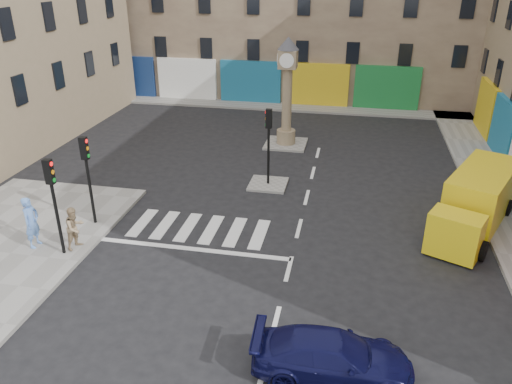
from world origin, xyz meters
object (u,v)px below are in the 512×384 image
(traffic_light_left_far, at_px, (87,167))
(pedestrian_tan, at_px, (75,228))
(traffic_light_left_near, at_px, (53,192))
(pedestrian_blue, at_px, (32,222))
(clock_pillar, at_px, (287,85))
(navy_sedan, at_px, (332,356))
(traffic_light_island, at_px, (269,135))
(yellow_van, at_px, (476,201))

(traffic_light_left_far, relative_size, pedestrian_tan, 2.24)
(traffic_light_left_near, xyz_separation_m, pedestrian_blue, (-1.31, 0.26, -1.47))
(clock_pillar, distance_m, pedestrian_blue, 15.71)
(navy_sedan, bearing_deg, traffic_light_left_near, 65.81)
(traffic_light_left_near, distance_m, traffic_light_left_far, 2.40)
(traffic_light_left_far, relative_size, pedestrian_blue, 1.85)
(pedestrian_blue, distance_m, pedestrian_tan, 1.63)
(pedestrian_blue, relative_size, pedestrian_tan, 1.21)
(clock_pillar, bearing_deg, traffic_light_island, -90.00)
(traffic_light_island, bearing_deg, clock_pillar, 90.00)
(pedestrian_blue, bearing_deg, traffic_light_island, -43.79)
(clock_pillar, xyz_separation_m, navy_sedan, (3.79, -17.71, -2.94))
(traffic_light_island, distance_m, clock_pillar, 6.07)
(traffic_light_left_near, relative_size, pedestrian_blue, 1.85)
(pedestrian_blue, bearing_deg, traffic_light_left_near, -99.79)
(navy_sedan, relative_size, pedestrian_tan, 2.55)
(traffic_light_island, distance_m, pedestrian_blue, 10.81)
(clock_pillar, xyz_separation_m, pedestrian_blue, (-7.61, -13.53, -2.40))
(pedestrian_blue, bearing_deg, clock_pillar, -27.86)
(traffic_light_island, xyz_separation_m, clock_pillar, (0.00, 6.00, 0.96))
(traffic_light_left_near, bearing_deg, navy_sedan, -21.23)
(traffic_light_left_near, bearing_deg, yellow_van, 19.45)
(traffic_light_left_near, height_order, traffic_light_island, traffic_light_left_near)
(traffic_light_left_far, bearing_deg, pedestrian_tan, -81.15)
(navy_sedan, xyz_separation_m, pedestrian_tan, (-9.79, 4.39, 0.36))
(traffic_light_left_near, bearing_deg, traffic_light_left_far, 90.00)
(yellow_van, bearing_deg, navy_sedan, -94.42)
(clock_pillar, relative_size, yellow_van, 0.93)
(traffic_light_left_far, relative_size, clock_pillar, 0.61)
(traffic_light_left_far, bearing_deg, clock_pillar, 61.06)
(traffic_light_left_far, height_order, pedestrian_blue, traffic_light_left_far)
(traffic_light_left_far, xyz_separation_m, navy_sedan, (10.09, -6.32, -2.01))
(clock_pillar, relative_size, navy_sedan, 1.45)
(pedestrian_blue, bearing_deg, navy_sedan, -108.65)
(yellow_van, relative_size, pedestrian_blue, 3.29)
(traffic_light_left_far, relative_size, yellow_van, 0.56)
(traffic_light_left_far, xyz_separation_m, yellow_van, (15.27, 2.99, -1.47))
(traffic_light_left_near, bearing_deg, traffic_light_island, 51.07)
(traffic_light_island, distance_m, pedestrian_tan, 9.61)
(traffic_light_left_far, height_order, navy_sedan, traffic_light_left_far)
(traffic_light_left_near, distance_m, pedestrian_tan, 1.74)
(traffic_light_island, relative_size, navy_sedan, 0.88)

